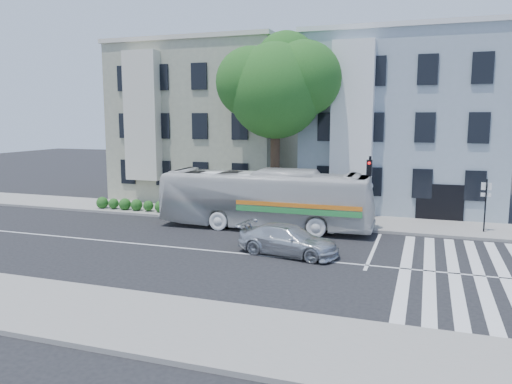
% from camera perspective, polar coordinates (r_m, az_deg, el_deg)
% --- Properties ---
extents(ground, '(120.00, 120.00, 0.00)m').
position_cam_1_polar(ground, '(22.57, -4.16, -6.80)').
color(ground, black).
rests_on(ground, ground).
extents(sidewalk_far, '(80.00, 4.00, 0.15)m').
position_cam_1_polar(sidewalk_far, '(29.88, 1.88, -2.85)').
color(sidewalk_far, gray).
rests_on(sidewalk_far, ground).
extents(sidewalk_near, '(80.00, 4.00, 0.15)m').
position_cam_1_polar(sidewalk_near, '(15.89, -15.89, -13.52)').
color(sidewalk_near, gray).
rests_on(sidewalk_near, ground).
extents(building_left, '(12.00, 10.00, 11.00)m').
position_cam_1_polar(building_left, '(38.33, -5.08, 7.79)').
color(building_left, gray).
rests_on(building_left, ground).
extents(building_right, '(12.00, 10.00, 11.00)m').
position_cam_1_polar(building_right, '(35.04, 16.51, 7.41)').
color(building_right, '#8B9CA5').
rests_on(building_right, ground).
extents(street_tree, '(7.30, 5.90, 11.10)m').
position_cam_1_polar(street_tree, '(30.04, 2.49, 12.08)').
color(street_tree, '#2D2116').
rests_on(street_tree, ground).
extents(bus, '(2.97, 11.59, 3.21)m').
position_cam_1_polar(bus, '(26.85, 1.03, -0.82)').
color(bus, silver).
rests_on(bus, ground).
extents(sedan, '(2.56, 4.75, 1.31)m').
position_cam_1_polar(sedan, '(21.91, 3.71, -5.50)').
color(sedan, silver).
rests_on(sedan, ground).
extents(hedge, '(8.42, 3.04, 0.70)m').
position_cam_1_polar(hedge, '(31.44, -10.88, -1.64)').
color(hedge, '#216420').
rests_on(hedge, sidewalk_far).
extents(traffic_signal, '(0.42, 0.52, 4.00)m').
position_cam_1_polar(traffic_signal, '(26.31, 12.80, 0.93)').
color(traffic_signal, black).
rests_on(traffic_signal, ground).
extents(far_sign_pole, '(0.49, 0.20, 2.72)m').
position_cam_1_polar(far_sign_pole, '(27.96, 24.77, -0.71)').
color(far_sign_pole, black).
rests_on(far_sign_pole, sidewalk_far).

